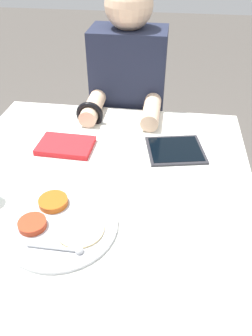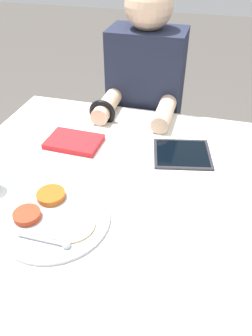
{
  "view_description": "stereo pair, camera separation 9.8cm",
  "coord_description": "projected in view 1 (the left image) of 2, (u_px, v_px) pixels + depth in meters",
  "views": [
    {
      "loc": [
        0.2,
        -0.74,
        1.43
      ],
      "look_at": [
        0.09,
        0.04,
        0.83
      ],
      "focal_mm": 35.0,
      "sensor_mm": 36.0,
      "label": 1
    },
    {
      "loc": [
        0.3,
        -0.72,
        1.43
      ],
      "look_at": [
        0.09,
        0.04,
        0.83
      ],
      "focal_mm": 35.0,
      "sensor_mm": 36.0,
      "label": 2
    }
  ],
  "objects": [
    {
      "name": "dining_table",
      "position": [
        101.0,
        265.0,
        1.23
      ],
      "size": [
        0.97,
        1.07,
        0.77
      ],
      "color": "silver",
      "rests_on": "ground_plane"
    },
    {
      "name": "thali_tray",
      "position": [
        59.0,
        223.0,
        0.88
      ],
      "size": [
        0.31,
        0.31,
        0.03
      ],
      "color": "#B7BABF",
      "rests_on": "dining_table"
    },
    {
      "name": "tablet_device",
      "position": [
        175.0,
        150.0,
        1.16
      ],
      "size": [
        0.23,
        0.21,
        0.01
      ],
      "color": "#28282D",
      "rests_on": "dining_table"
    },
    {
      "name": "ground_plane",
      "position": [
        105.0,
        318.0,
        1.47
      ],
      "size": [
        12.0,
        12.0,
        0.0
      ],
      "primitive_type": "plane",
      "color": "#4C4742"
    },
    {
      "name": "red_notebook",
      "position": [
        66.0,
        146.0,
        1.17
      ],
      "size": [
        0.2,
        0.14,
        0.02
      ],
      "color": "silver",
      "rests_on": "dining_table"
    },
    {
      "name": "person_diner",
      "position": [
        128.0,
        128.0,
        1.61
      ],
      "size": [
        0.34,
        0.42,
        1.25
      ],
      "color": "black",
      "rests_on": "ground_plane"
    }
  ]
}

